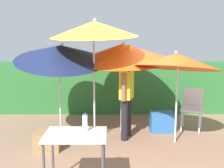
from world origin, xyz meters
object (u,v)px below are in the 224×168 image
umbrella_orange (61,53)px  person_vendor (127,93)px  folding_table (76,141)px  umbrella_yellow (123,52)px  umbrella_rainbow (177,61)px  umbrella_navy (94,29)px  cooler_box (162,122)px  bottle_water (85,123)px  crate_cardboard (48,141)px  chair_plastic (192,106)px

umbrella_orange → person_vendor: bearing=-2.6°
folding_table → umbrella_yellow: bearing=73.5°
umbrella_rainbow → umbrella_navy: (-1.55, 0.12, 0.59)m
person_vendor → folding_table: (-0.78, -1.99, -0.25)m
cooler_box → bottle_water: size_ratio=2.14×
umbrella_navy → bottle_water: (-0.03, -1.76, -1.28)m
cooler_box → umbrella_navy: bearing=-159.5°
umbrella_orange → folding_table: size_ratio=2.68×
umbrella_rainbow → umbrella_yellow: size_ratio=0.93×
umbrella_yellow → person_vendor: (0.06, -0.43, -0.79)m
person_vendor → cooler_box: bearing=26.6°
umbrella_rainbow → umbrella_navy: 1.66m
cooler_box → crate_cardboard: 2.49m
umbrella_yellow → bottle_water: size_ratio=8.53×
person_vendor → umbrella_orange: bearing=177.4°
chair_plastic → folding_table: bearing=-131.5°
umbrella_yellow → cooler_box: bearing=-1.5°
cooler_box → crate_cardboard: size_ratio=1.12×
umbrella_navy → folding_table: (-0.15, -1.86, -1.49)m
umbrella_yellow → crate_cardboard: size_ratio=4.45×
umbrella_rainbow → folding_table: bearing=-134.3°
umbrella_orange → folding_table: umbrella_orange is taller
umbrella_yellow → umbrella_navy: umbrella_navy is taller
person_vendor → cooler_box: person_vendor is taller
crate_cardboard → person_vendor: bearing=22.5°
umbrella_navy → chair_plastic: size_ratio=2.71×
umbrella_rainbow → chair_plastic: (0.58, 0.83, -1.08)m
umbrella_rainbow → umbrella_orange: umbrella_orange is taller
chair_plastic → cooler_box: (-0.70, -0.18, -0.30)m
umbrella_orange → umbrella_navy: umbrella_navy is taller
umbrella_orange → folding_table: bearing=-75.6°
chair_plastic → umbrella_orange: bearing=-169.4°
person_vendor → cooler_box: (0.80, 0.40, -0.72)m
umbrella_yellow → cooler_box: (0.87, -0.02, -1.51)m
umbrella_rainbow → umbrella_navy: size_ratio=0.79×
umbrella_rainbow → cooler_box: umbrella_rainbow is taller
umbrella_rainbow → person_vendor: 1.16m
umbrella_rainbow → umbrella_yellow: 1.20m
chair_plastic → bottle_water: 3.31m
crate_cardboard → folding_table: bearing=-63.5°
bottle_water → chair_plastic: bearing=48.9°
bottle_water → umbrella_navy: bearing=88.9°
umbrella_orange → umbrella_yellow: umbrella_orange is taller
umbrella_orange → chair_plastic: (2.80, 0.52, -1.21)m
umbrella_yellow → chair_plastic: (1.56, 0.16, -1.21)m
umbrella_rainbow → folding_table: (-1.70, -1.74, -0.90)m
umbrella_yellow → crate_cardboard: 2.34m
umbrella_orange → crate_cardboard: (-0.16, -0.67, -1.56)m
chair_plastic → umbrella_rainbow: bearing=-124.8°
umbrella_orange → bottle_water: bearing=-71.8°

